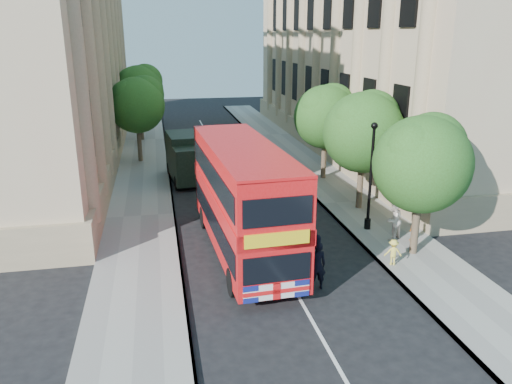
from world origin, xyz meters
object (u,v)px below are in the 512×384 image
double_decker_bus (243,196)px  lamp_post (370,181)px  box_van (187,159)px  police_constable (317,265)px  woman_pedestrian (393,220)px

double_decker_bus → lamp_post: bearing=8.7°
lamp_post → box_van: 13.04m
police_constable → woman_pedestrian: woman_pedestrian is taller
lamp_post → double_decker_bus: size_ratio=0.51×
box_van → woman_pedestrian: 14.51m
police_constable → box_van: bearing=-73.0°
police_constable → double_decker_bus: bearing=-56.9°
woman_pedestrian → double_decker_bus: bearing=-32.4°
lamp_post → double_decker_bus: lamp_post is taller
box_van → double_decker_bus: bearing=-87.8°
double_decker_bus → police_constable: double_decker_bus is taller
lamp_post → woman_pedestrian: lamp_post is taller
double_decker_bus → police_constable: (2.11, -3.70, -1.63)m
box_van → woman_pedestrian: size_ratio=2.89×
box_van → lamp_post: bearing=-58.2°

